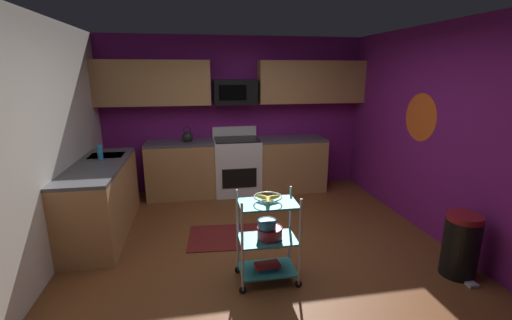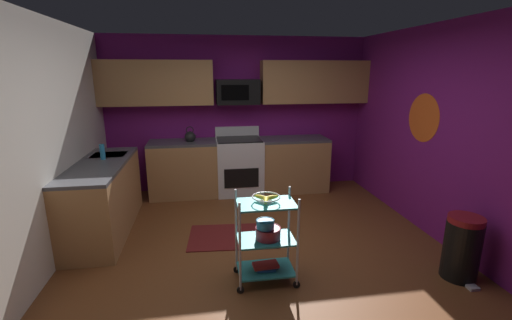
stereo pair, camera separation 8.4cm
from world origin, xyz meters
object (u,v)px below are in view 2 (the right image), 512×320
Objects in this scene: microwave at (238,92)px; dish_soap_bottle at (102,152)px; rolling_cart at (266,239)px; kettle at (190,137)px; oven_range at (239,165)px; mixing_bowl_large at (268,233)px; fruit_bowl at (266,198)px; mixing_bowl_small at (265,224)px; book_stack at (266,266)px; trash_can at (462,248)px.

microwave is 2.30m from dish_soap_bottle.
dish_soap_bottle is at bearing -149.27° from microwave.
kettle is (-0.77, 2.62, 0.54)m from rolling_cart.
rolling_cart is at bearing -90.58° from oven_range.
rolling_cart is 3.47× the size of kettle.
kettle is (-0.79, 2.62, 0.48)m from mixing_bowl_large.
microwave is 2.85m from fruit_bowl.
microwave reaches higher than fruit_bowl.
mixing_bowl_small is at bearing -132.81° from fruit_bowl.
book_stack is (-0.03, -2.62, -0.32)m from oven_range.
oven_range is 1.20× the size of rolling_cart.
fruit_bowl is 0.72m from book_stack.
dish_soap_bottle is at bearing 154.05° from trash_can.
microwave is 3.00m from rolling_cart.
kettle is 0.40× the size of trash_can.
microwave is 3.85× the size of mixing_bowl_small.
mixing_bowl_small is 1.99m from trash_can.
microwave is at bearing 89.29° from mixing_bowl_small.
mixing_bowl_large is at bearing 16.04° from mixing_bowl_small.
mixing_bowl_large is 0.38× the size of trash_can.
oven_range is at bearing 89.90° from mixing_bowl_large.
oven_range reaches higher than mixing_bowl_large.
kettle is at bearing 106.41° from book_stack.
trash_can is (1.95, -0.25, -0.12)m from rolling_cart.
rolling_cart is at bearing -93.58° from fruit_bowl.
kettle is 4.01m from trash_can.
fruit_bowl is at bearing 172.66° from trash_can.
fruit_bowl is (-0.03, -2.62, 0.40)m from oven_range.
trash_can is (1.92, -2.87, -0.15)m from oven_range.
fruit_bowl is 2.73m from kettle.
mixing_bowl_small is 0.28× the size of trash_can.
oven_range is 2.65m from fruit_bowl.
rolling_cart reaches higher than book_stack.
mixing_bowl_small is 0.70× the size of book_stack.
kettle is at bearing 106.41° from rolling_cart.
dish_soap_bottle is at bearing -137.11° from kettle.
oven_range is 2.21m from dish_soap_bottle.
fruit_bowl is at bearing 90.00° from book_stack.
mixing_bowl_large is 0.97× the size of book_stack.
mixing_bowl_large is at bearing -90.09° from microwave.
mixing_bowl_small is at bearing 172.94° from trash_can.
kettle is (-0.80, -0.00, 0.52)m from oven_range.
book_stack is at bearing -40.71° from dish_soap_bottle.
mixing_bowl_large is 0.95× the size of kettle.
book_stack is 2.60m from dish_soap_bottle.
microwave is at bearing 7.75° from kettle.
book_stack is at bearing -90.58° from oven_range.
oven_range reaches higher than book_stack.
rolling_cart is at bearing -40.71° from dish_soap_bottle.
rolling_cart is at bearing 47.19° from mixing_bowl_small.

